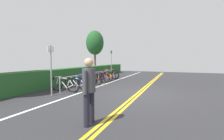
# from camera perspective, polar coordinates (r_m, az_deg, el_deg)

# --- Properties ---
(ground_plane) EXTENTS (28.73, 13.92, 0.05)m
(ground_plane) POSITION_cam_1_polar(r_m,az_deg,el_deg) (7.86, 9.06, -8.22)
(ground_plane) COLOR #2B2B2D
(centre_line_yellow_inner) EXTENTS (25.86, 0.10, 0.00)m
(centre_line_yellow_inner) POSITION_cam_1_polar(r_m,az_deg,el_deg) (7.84, 9.64, -8.05)
(centre_line_yellow_inner) COLOR gold
(centre_line_yellow_inner) RESTS_ON ground_plane
(centre_line_yellow_outer) EXTENTS (25.86, 0.10, 0.00)m
(centre_line_yellow_outer) POSITION_cam_1_polar(r_m,az_deg,el_deg) (7.88, 8.49, -7.99)
(centre_line_yellow_outer) COLOR gold
(centre_line_yellow_outer) RESTS_ON ground_plane
(bike_lane_stripe_white) EXTENTS (25.86, 0.12, 0.00)m
(bike_lane_stripe_white) POSITION_cam_1_polar(r_m,az_deg,el_deg) (8.80, -8.02, -6.75)
(bike_lane_stripe_white) COLOR white
(bike_lane_stripe_white) RESTS_ON ground_plane
(bike_rack) EXTENTS (6.96, 0.05, 0.73)m
(bike_rack) POSITION_cam_1_polar(r_m,az_deg,el_deg) (11.06, -6.12, -1.73)
(bike_rack) COLOR #9EA0A5
(bike_rack) RESTS_ON ground_plane
(bicycle_0) EXTENTS (0.46, 1.76, 0.76)m
(bicycle_0) POSITION_cam_1_polar(r_m,az_deg,el_deg) (8.57, -15.93, -4.75)
(bicycle_0) COLOR black
(bicycle_0) RESTS_ON ground_plane
(bicycle_1) EXTENTS (0.46, 1.66, 0.68)m
(bicycle_1) POSITION_cam_1_polar(r_m,az_deg,el_deg) (9.11, -12.16, -4.44)
(bicycle_1) COLOR black
(bicycle_1) RESTS_ON ground_plane
(bicycle_2) EXTENTS (0.64, 1.63, 0.70)m
(bicycle_2) POSITION_cam_1_polar(r_m,az_deg,el_deg) (9.65, -10.36, -3.90)
(bicycle_2) COLOR black
(bicycle_2) RESTS_ON ground_plane
(bicycle_3) EXTENTS (0.46, 1.66, 0.73)m
(bicycle_3) POSITION_cam_1_polar(r_m,az_deg,el_deg) (10.30, -8.96, -3.33)
(bicycle_3) COLOR black
(bicycle_3) RESTS_ON ground_plane
(bicycle_4) EXTENTS (0.46, 1.78, 0.70)m
(bicycle_4) POSITION_cam_1_polar(r_m,az_deg,el_deg) (10.77, -7.41, -3.08)
(bicycle_4) COLOR black
(bicycle_4) RESTS_ON ground_plane
(bicycle_5) EXTENTS (0.46, 1.65, 0.72)m
(bicycle_5) POSITION_cam_1_polar(r_m,az_deg,el_deg) (11.28, -4.97, -2.70)
(bicycle_5) COLOR black
(bicycle_5) RESTS_ON ground_plane
(bicycle_6) EXTENTS (0.46, 1.70, 0.77)m
(bicycle_6) POSITION_cam_1_polar(r_m,az_deg,el_deg) (11.85, -3.65, -2.27)
(bicycle_6) COLOR black
(bicycle_6) RESTS_ON ground_plane
(bicycle_7) EXTENTS (0.46, 1.71, 0.68)m
(bicycle_7) POSITION_cam_1_polar(r_m,az_deg,el_deg) (12.54, -2.04, -2.13)
(bicycle_7) COLOR black
(bicycle_7) RESTS_ON ground_plane
(bicycle_8) EXTENTS (0.54, 1.63, 0.69)m
(bicycle_8) POSITION_cam_1_polar(r_m,az_deg,el_deg) (13.15, -1.07, -1.84)
(bicycle_8) COLOR black
(bicycle_8) RESTS_ON ground_plane
(bicycle_9) EXTENTS (0.65, 1.79, 0.78)m
(bicycle_9) POSITION_cam_1_polar(r_m,az_deg,el_deg) (13.79, -0.78, -1.38)
(bicycle_9) COLOR black
(bicycle_9) RESTS_ON ground_plane
(pedestrian) EXTENTS (0.49, 0.32, 1.63)m
(pedestrian) POSITION_cam_1_polar(r_m,az_deg,el_deg) (4.05, -7.92, -5.74)
(pedestrian) COLOR #1E1E2D
(pedestrian) RESTS_ON ground_plane
(sign_post_near) EXTENTS (0.36, 0.06, 2.20)m
(sign_post_near) POSITION_cam_1_polar(r_m,az_deg,el_deg) (7.63, -20.19, 1.50)
(sign_post_near) COLOR gray
(sign_post_near) RESTS_ON ground_plane
(sign_post_far) EXTENTS (0.36, 0.06, 2.40)m
(sign_post_far) POSITION_cam_1_polar(r_m,az_deg,el_deg) (14.56, -0.25, 3.09)
(sign_post_far) COLOR gray
(sign_post_far) RESTS_ON ground_plane
(hedge_backdrop) EXTENTS (15.91, 0.92, 0.99)m
(hedge_backdrop) POSITION_cam_1_polar(r_m,az_deg,el_deg) (13.27, -10.07, -1.10)
(hedge_backdrop) COLOR #235626
(hedge_backdrop) RESTS_ON ground_plane
(tree_mid) EXTENTS (2.00, 2.00, 4.82)m
(tree_mid) POSITION_cam_1_polar(r_m,az_deg,el_deg) (19.22, -5.90, 9.21)
(tree_mid) COLOR brown
(tree_mid) RESTS_ON ground_plane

